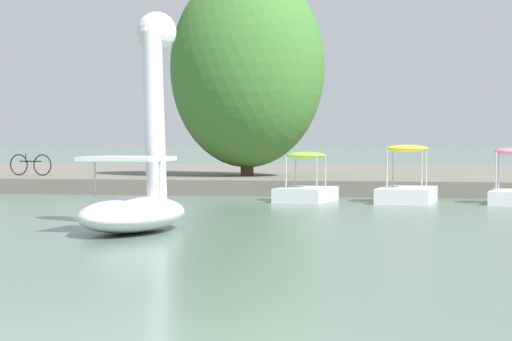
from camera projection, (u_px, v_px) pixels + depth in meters
shore_bank_far at (361, 177)px, 39.28m from camera, size 155.78×20.26×0.47m
swan_boat at (138, 178)px, 18.47m from camera, size 1.92×3.47×4.14m
pedal_boat_pink at (510, 187)px, 26.27m from camera, size 1.21×2.05×1.47m
pedal_boat_yellow at (407, 186)px, 26.76m from camera, size 1.62×2.49×1.54m
pedal_boat_lime at (306, 187)px, 27.27m from camera, size 1.61×2.27×1.35m
tree_willow_near_path at (247, 68)px, 33.45m from camera, size 6.07×5.66×6.96m
bicycle_parked at (31, 165)px, 33.90m from camera, size 1.65×0.41×0.74m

